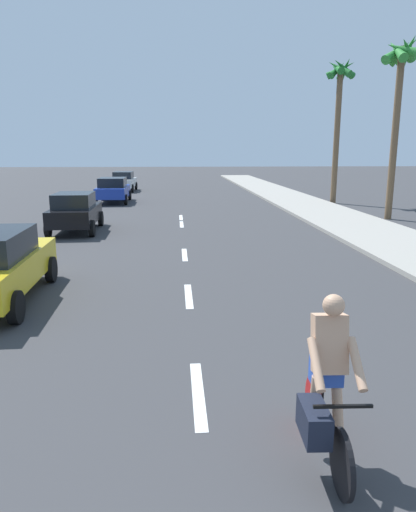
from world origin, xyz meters
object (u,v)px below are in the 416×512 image
(cyclist, at_px, (325,389))
(palm_tree_far, at_px, (400,76))
(parked_car_black, at_px, (75,211))
(parked_car_white, at_px, (124,181))
(parked_car_blue, at_px, (113,189))
(palm_tree_distant, at_px, (339,93))

(cyclist, relative_size, palm_tree_far, 0.22)
(parked_car_black, relative_size, parked_car_white, 0.99)
(parked_car_blue, xyz_separation_m, palm_tree_distant, (13.77, -1.33, 5.75))
(parked_car_white, bearing_deg, palm_tree_far, -48.14)
(parked_car_white, bearing_deg, parked_car_black, -88.02)
(palm_tree_distant, bearing_deg, cyclist, -109.00)
(palm_tree_far, bearing_deg, parked_car_black, -169.84)
(cyclist, xyz_separation_m, palm_tree_far, (8.70, 17.31, 5.66))
(parked_car_white, relative_size, palm_tree_distant, 0.46)
(cyclist, relative_size, parked_car_blue, 0.42)
(parked_car_white, height_order, palm_tree_far, palm_tree_far)
(parked_car_black, xyz_separation_m, parked_car_white, (-0.11, 19.52, 0.00))
(cyclist, height_order, parked_car_black, cyclist)
(cyclist, distance_m, palm_tree_far, 20.18)
(parked_car_black, xyz_separation_m, palm_tree_distant, (13.90, 9.54, 5.76))
(parked_car_black, bearing_deg, palm_tree_far, 8.57)
(parked_car_blue, distance_m, palm_tree_distant, 14.98)
(cyclist, height_order, parked_car_blue, cyclist)
(cyclist, distance_m, palm_tree_distant, 26.34)
(cyclist, relative_size, palm_tree_distant, 0.21)
(palm_tree_far, bearing_deg, parked_car_white, 130.21)
(parked_car_black, distance_m, palm_tree_distant, 17.81)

